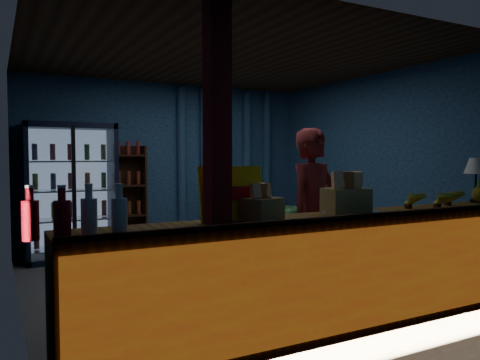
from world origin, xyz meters
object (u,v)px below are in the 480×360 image
object	(u,v)px
pastry_tray	(350,210)
table_lamp	(476,168)
shopkeeper	(314,215)
green_chair	(281,226)

from	to	relation	value
pastry_tray	table_lamp	size ratio (longest dim) A/B	1.05
shopkeeper	table_lamp	size ratio (longest dim) A/B	3.60
green_chair	pastry_tray	size ratio (longest dim) A/B	1.40
shopkeeper	green_chair	distance (m)	2.95
green_chair	table_lamp	world-z (taller)	table_lamp
shopkeeper	table_lamp	world-z (taller)	shopkeeper
shopkeeper	pastry_tray	world-z (taller)	shopkeeper
shopkeeper	pastry_tray	bearing A→B (deg)	-110.08
shopkeeper	pastry_tray	distance (m)	0.63
pastry_tray	table_lamp	distance (m)	1.86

